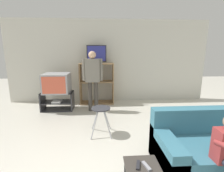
{
  "coord_description": "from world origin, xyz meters",
  "views": [
    {
      "loc": [
        -0.24,
        -1.09,
        1.63
      ],
      "look_at": [
        -0.02,
        2.29,
        0.9
      ],
      "focal_mm": 26.0,
      "sensor_mm": 36.0,
      "label": 1
    }
  ],
  "objects_px": {
    "person_standing_adult": "(93,75)",
    "tv_stand": "(58,101)",
    "snack_table": "(143,172)",
    "remote_control_black": "(138,165)",
    "folding_stool": "(101,112)",
    "remote_control_white": "(146,166)",
    "couch": "(219,148)",
    "television_main": "(57,83)",
    "media_shelf": "(97,83)",
    "television_flat": "(97,55)"
  },
  "relations": [
    {
      "from": "folding_stool",
      "to": "snack_table",
      "type": "height_order",
      "value": "folding_stool"
    },
    {
      "from": "remote_control_black",
      "to": "remote_control_white",
      "type": "relative_size",
      "value": 1.0
    },
    {
      "from": "person_standing_adult",
      "to": "snack_table",
      "type": "bearing_deg",
      "value": -76.82
    },
    {
      "from": "tv_stand",
      "to": "television_flat",
      "type": "bearing_deg",
      "value": 25.22
    },
    {
      "from": "snack_table",
      "to": "remote_control_black",
      "type": "xyz_separation_m",
      "value": [
        -0.05,
        0.01,
        0.08
      ]
    },
    {
      "from": "folding_stool",
      "to": "remote_control_black",
      "type": "xyz_separation_m",
      "value": [
        0.4,
        -1.5,
        -0.03
      ]
    },
    {
      "from": "tv_stand",
      "to": "media_shelf",
      "type": "xyz_separation_m",
      "value": [
        1.09,
        0.53,
        0.4
      ]
    },
    {
      "from": "tv_stand",
      "to": "remote_control_black",
      "type": "xyz_separation_m",
      "value": [
        1.62,
        -2.97,
        0.18
      ]
    },
    {
      "from": "remote_control_white",
      "to": "tv_stand",
      "type": "bearing_deg",
      "value": 102.74
    },
    {
      "from": "tv_stand",
      "to": "folding_stool",
      "type": "bearing_deg",
      "value": -50.16
    },
    {
      "from": "remote_control_black",
      "to": "person_standing_adult",
      "type": "xyz_separation_m",
      "value": [
        -0.62,
        2.82,
        0.56
      ]
    },
    {
      "from": "snack_table",
      "to": "person_standing_adult",
      "type": "distance_m",
      "value": 2.98
    },
    {
      "from": "television_main",
      "to": "remote_control_black",
      "type": "distance_m",
      "value": 3.39
    },
    {
      "from": "television_flat",
      "to": "couch",
      "type": "xyz_separation_m",
      "value": [
        1.81,
        -3.01,
        -1.26
      ]
    },
    {
      "from": "tv_stand",
      "to": "couch",
      "type": "relative_size",
      "value": 0.48
    },
    {
      "from": "media_shelf",
      "to": "snack_table",
      "type": "relative_size",
      "value": 2.99
    },
    {
      "from": "person_standing_adult",
      "to": "tv_stand",
      "type": "bearing_deg",
      "value": 171.88
    },
    {
      "from": "tv_stand",
      "to": "remote_control_white",
      "type": "height_order",
      "value": "tv_stand"
    },
    {
      "from": "tv_stand",
      "to": "folding_stool",
      "type": "height_order",
      "value": "folding_stool"
    },
    {
      "from": "snack_table",
      "to": "media_shelf",
      "type": "bearing_deg",
      "value": 99.38
    },
    {
      "from": "media_shelf",
      "to": "television_flat",
      "type": "xyz_separation_m",
      "value": [
        0.01,
        -0.01,
        0.88
      ]
    },
    {
      "from": "snack_table",
      "to": "remote_control_black",
      "type": "relative_size",
      "value": 2.95
    },
    {
      "from": "tv_stand",
      "to": "remote_control_black",
      "type": "distance_m",
      "value": 3.39
    },
    {
      "from": "television_main",
      "to": "folding_stool",
      "type": "height_order",
      "value": "television_main"
    },
    {
      "from": "folding_stool",
      "to": "person_standing_adult",
      "type": "height_order",
      "value": "person_standing_adult"
    },
    {
      "from": "television_flat",
      "to": "remote_control_black",
      "type": "bearing_deg",
      "value": -81.51
    },
    {
      "from": "television_flat",
      "to": "folding_stool",
      "type": "height_order",
      "value": "television_flat"
    },
    {
      "from": "snack_table",
      "to": "remote_control_white",
      "type": "bearing_deg",
      "value": -9.54
    },
    {
      "from": "television_main",
      "to": "media_shelf",
      "type": "height_order",
      "value": "media_shelf"
    },
    {
      "from": "snack_table",
      "to": "couch",
      "type": "distance_m",
      "value": 1.33
    },
    {
      "from": "folding_stool",
      "to": "snack_table",
      "type": "xyz_separation_m",
      "value": [
        0.45,
        -1.51,
        -0.1
      ]
    },
    {
      "from": "folding_stool",
      "to": "television_main",
      "type": "bearing_deg",
      "value": 129.52
    },
    {
      "from": "remote_control_black",
      "to": "remote_control_white",
      "type": "xyz_separation_m",
      "value": [
        0.09,
        -0.02,
        0.0
      ]
    },
    {
      "from": "tv_stand",
      "to": "snack_table",
      "type": "distance_m",
      "value": 3.42
    },
    {
      "from": "tv_stand",
      "to": "snack_table",
      "type": "xyz_separation_m",
      "value": [
        1.67,
        -2.98,
        0.11
      ]
    },
    {
      "from": "folding_stool",
      "to": "person_standing_adult",
      "type": "relative_size",
      "value": 0.34
    },
    {
      "from": "television_main",
      "to": "folding_stool",
      "type": "bearing_deg",
      "value": -50.48
    },
    {
      "from": "snack_table",
      "to": "folding_stool",
      "type": "bearing_deg",
      "value": 106.49
    },
    {
      "from": "television_flat",
      "to": "remote_control_white",
      "type": "bearing_deg",
      "value": -80.2
    },
    {
      "from": "folding_stool",
      "to": "couch",
      "type": "bearing_deg",
      "value": -31.36
    },
    {
      "from": "tv_stand",
      "to": "remote_control_black",
      "type": "height_order",
      "value": "tv_stand"
    },
    {
      "from": "television_main",
      "to": "person_standing_adult",
      "type": "relative_size",
      "value": 0.42
    },
    {
      "from": "tv_stand",
      "to": "person_standing_adult",
      "type": "relative_size",
      "value": 0.53
    },
    {
      "from": "snack_table",
      "to": "person_standing_adult",
      "type": "relative_size",
      "value": 0.26
    },
    {
      "from": "television_main",
      "to": "media_shelf",
      "type": "xyz_separation_m",
      "value": [
        1.07,
        0.53,
        -0.12
      ]
    },
    {
      "from": "media_shelf",
      "to": "couch",
      "type": "height_order",
      "value": "media_shelf"
    },
    {
      "from": "remote_control_black",
      "to": "couch",
      "type": "bearing_deg",
      "value": 36.56
    },
    {
      "from": "remote_control_white",
      "to": "television_main",
      "type": "bearing_deg",
      "value": 102.52
    },
    {
      "from": "couch",
      "to": "person_standing_adult",
      "type": "distance_m",
      "value": 3.11
    },
    {
      "from": "media_shelf",
      "to": "remote_control_black",
      "type": "relative_size",
      "value": 8.82
    }
  ]
}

